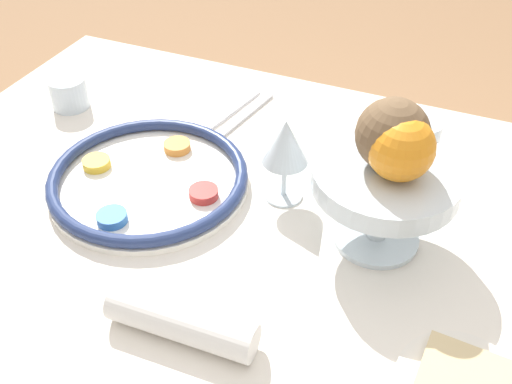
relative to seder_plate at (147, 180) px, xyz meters
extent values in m
cube|color=silver|center=(0.20, 0.00, -0.38)|extent=(1.26, 0.85, 0.72)
cylinder|color=white|center=(0.00, 0.00, -0.01)|extent=(0.32, 0.32, 0.01)
torus|color=navy|center=(0.00, 0.00, 0.00)|extent=(0.32, 0.32, 0.02)
cylinder|color=red|center=(0.10, 0.00, 0.00)|extent=(0.05, 0.05, 0.01)
cylinder|color=orange|center=(0.00, 0.10, 0.00)|extent=(0.05, 0.05, 0.01)
cylinder|color=gold|center=(-0.10, 0.00, 0.00)|extent=(0.05, 0.05, 0.01)
cylinder|color=#2D6BB7|center=(0.00, -0.10, 0.00)|extent=(0.05, 0.05, 0.01)
cylinder|color=silver|center=(0.21, 0.07, -0.01)|extent=(0.06, 0.06, 0.00)
cylinder|color=silver|center=(0.21, 0.07, 0.02)|extent=(0.01, 0.01, 0.06)
cone|color=silver|center=(0.21, 0.07, 0.09)|extent=(0.07, 0.07, 0.07)
cylinder|color=silver|center=(0.37, 0.03, -0.01)|extent=(0.12, 0.12, 0.01)
cylinder|color=silver|center=(0.37, 0.03, 0.04)|extent=(0.03, 0.03, 0.09)
cylinder|color=silver|center=(0.37, 0.03, 0.10)|extent=(0.20, 0.20, 0.03)
sphere|color=orange|center=(0.38, 0.02, 0.16)|extent=(0.09, 0.09, 0.09)
sphere|color=brown|center=(0.36, 0.04, 0.16)|extent=(0.10, 0.10, 0.10)
cube|color=#D1B784|center=(0.52, -0.17, 0.00)|extent=(0.11, 0.11, 0.01)
cylinder|color=white|center=(0.19, -0.23, 0.01)|extent=(0.19, 0.06, 0.05)
cylinder|color=silver|center=(-0.27, 0.16, 0.01)|extent=(0.07, 0.07, 0.06)
cylinder|color=silver|center=(0.38, 0.27, 0.01)|extent=(0.07, 0.07, 0.06)
cube|color=silver|center=(0.03, 0.25, -0.01)|extent=(0.06, 0.18, 0.01)
cube|color=silver|center=(0.06, 0.25, -0.01)|extent=(0.05, 0.18, 0.01)
camera|label=1|loc=(0.45, -0.62, 0.59)|focal=42.00mm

